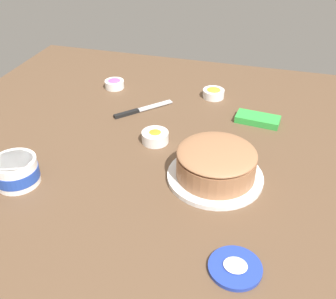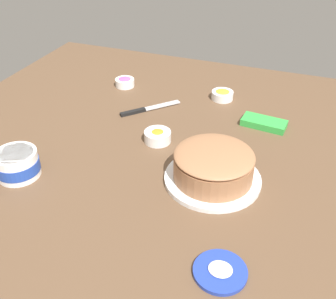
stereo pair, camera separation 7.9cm
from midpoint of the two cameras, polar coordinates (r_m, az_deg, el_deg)
The scene contains 9 objects.
ground_plane at distance 1.25m, azimuth -1.28°, elevation 0.10°, with size 1.54×1.54×0.00m, color brown.
frosted_cake at distance 1.11m, azimuth 8.56°, elevation -2.57°, with size 0.27×0.27×0.10m.
frosting_tub at distance 1.19m, azimuth -19.06°, elevation -1.97°, with size 0.12×0.12×0.08m.
frosting_tub_lid at distance 0.91m, azimuth 10.08°, elevation -16.89°, with size 0.12×0.12×0.02m.
spreading_knife at distance 1.46m, azimuth -1.75°, elevation 5.75°, with size 0.18×0.19×0.01m.
sprinkle_bowl_orange at distance 1.28m, azimuth 0.26°, elevation 1.93°, with size 0.09×0.09×0.04m.
sprinkle_bowl_rainbow at distance 1.65m, azimuth -4.83°, elevation 9.61°, with size 0.08×0.08×0.04m.
sprinkle_bowl_yellow at distance 1.56m, azimuth 9.26°, elevation 7.74°, with size 0.08×0.08×0.04m.
candy_box_lower at distance 1.41m, azimuth 15.16°, elevation 3.66°, with size 0.15×0.07×0.02m, color green.
Camera 2 is at (0.43, -0.95, 0.71)m, focal length 42.53 mm.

